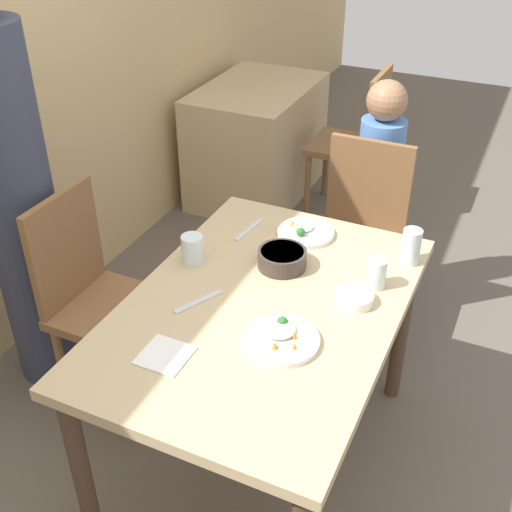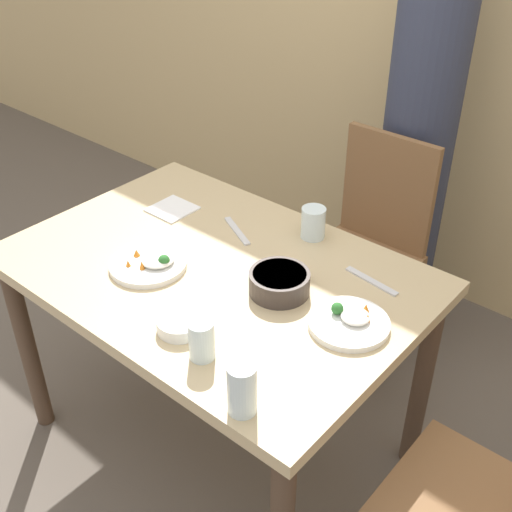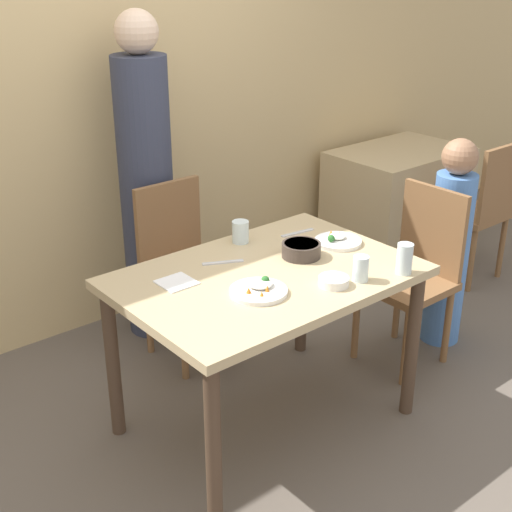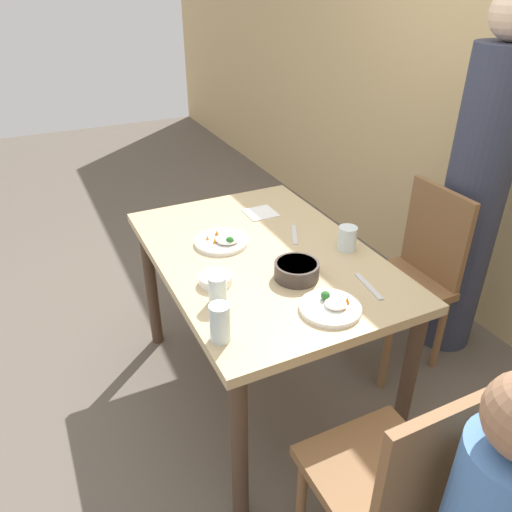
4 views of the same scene
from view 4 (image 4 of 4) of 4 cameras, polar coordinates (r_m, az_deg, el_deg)
The scene contains 15 objects.
ground_plane at distance 2.53m, azimuth 0.69°, elevation -14.63°, with size 10.00×10.00×0.00m, color #60564C.
dining_table at distance 2.12m, azimuth 0.80°, elevation -1.84°, with size 1.24×0.85×0.76m.
chair_adult_spot at distance 2.54m, azimuth 17.31°, elevation -1.87°, with size 0.40×0.40×0.91m.
chair_child_spot at distance 1.63m, azimuth 15.75°, elevation -23.65°, with size 0.40×0.40×0.91m.
person_adult at distance 2.60m, azimuth 23.59°, elevation 6.00°, with size 0.28×0.28×1.74m.
bowl_curry at distance 1.89m, azimuth 4.67°, elevation -1.60°, with size 0.17×0.17×0.06m.
plate_rice_adult at distance 1.75m, azimuth 8.56°, elevation -5.78°, with size 0.22×0.22×0.05m.
plate_rice_child at distance 2.13m, azimuth -3.85°, elevation 1.72°, with size 0.23×0.23×0.05m.
bowl_rice_small at distance 1.87m, azimuth -4.64°, elevation -2.65°, with size 0.12×0.12×0.04m.
glass_water_tall at distance 1.57m, azimuth -4.13°, elevation -7.61°, with size 0.07×0.07×0.13m.
glass_water_short at distance 2.11m, azimuth 10.38°, elevation 2.00°, with size 0.08×0.08×0.10m.
glass_water_center at distance 1.75m, azimuth -4.42°, elevation -3.88°, with size 0.07×0.07×0.11m.
napkin_folded at distance 2.40m, azimuth 0.52°, elevation 4.94°, with size 0.14×0.14×0.01m.
fork_steel at distance 2.21m, azimuth 4.41°, elevation 2.47°, with size 0.17×0.10×0.01m.
spoon_steel at distance 1.90m, azimuth 12.77°, elevation -3.40°, with size 0.18×0.04×0.01m.
Camera 4 is at (1.60, -0.80, 1.79)m, focal length 35.00 mm.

